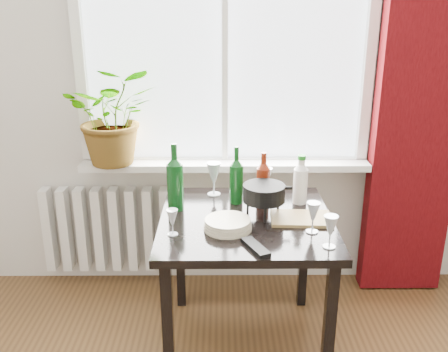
{
  "coord_description": "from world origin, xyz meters",
  "views": [
    {
      "loc": [
        -0.02,
        -0.71,
        1.77
      ],
      "look_at": [
        -0.01,
        1.55,
        0.96
      ],
      "focal_mm": 40.0,
      "sensor_mm": 36.0,
      "label": 1
    }
  ],
  "objects_px": {
    "wineglass_back_center": "(266,182)",
    "fondue_pot": "(264,200)",
    "wineglass_front_left": "(172,222)",
    "cutting_board": "(301,218)",
    "radiator": "(107,229)",
    "cleaning_bottle": "(301,179)",
    "tv_remote": "(255,247)",
    "potted_plant": "(114,116)",
    "wine_bottle_right": "(236,175)",
    "wineglass_front_right": "(313,217)",
    "plate_stack": "(228,224)",
    "table": "(246,235)",
    "wineglass_far_right": "(330,231)",
    "wineglass_back_left": "(214,178)",
    "wine_bottle_left": "(175,176)",
    "bottle_amber": "(263,178)"
  },
  "relations": [
    {
      "from": "wineglass_front_left",
      "to": "tv_remote",
      "type": "bearing_deg",
      "value": -20.83
    },
    {
      "from": "wine_bottle_right",
      "to": "fondue_pot",
      "type": "distance_m",
      "value": 0.23
    },
    {
      "from": "wine_bottle_right",
      "to": "wineglass_back_center",
      "type": "xyz_separation_m",
      "value": [
        0.16,
        0.07,
        -0.07
      ]
    },
    {
      "from": "potted_plant",
      "to": "wine_bottle_right",
      "type": "xyz_separation_m",
      "value": [
        0.7,
        -0.36,
        -0.24
      ]
    },
    {
      "from": "radiator",
      "to": "wineglass_front_right",
      "type": "xyz_separation_m",
      "value": [
        1.15,
        -0.79,
        0.44
      ]
    },
    {
      "from": "wineglass_back_center",
      "to": "wineglass_front_left",
      "type": "distance_m",
      "value": 0.66
    },
    {
      "from": "wine_bottle_right",
      "to": "bottle_amber",
      "type": "bearing_deg",
      "value": -11.17
    },
    {
      "from": "wine_bottle_left",
      "to": "tv_remote",
      "type": "xyz_separation_m",
      "value": [
        0.38,
        -0.44,
        -0.17
      ]
    },
    {
      "from": "wineglass_front_right",
      "to": "wineglass_back_left",
      "type": "relative_size",
      "value": 0.8
    },
    {
      "from": "cleaning_bottle",
      "to": "tv_remote",
      "type": "relative_size",
      "value": 1.45
    },
    {
      "from": "cleaning_bottle",
      "to": "plate_stack",
      "type": "height_order",
      "value": "cleaning_bottle"
    },
    {
      "from": "wineglass_back_left",
      "to": "plate_stack",
      "type": "distance_m",
      "value": 0.45
    },
    {
      "from": "wineglass_far_right",
      "to": "tv_remote",
      "type": "distance_m",
      "value": 0.33
    },
    {
      "from": "wineglass_back_center",
      "to": "fondue_pot",
      "type": "relative_size",
      "value": 0.71
    },
    {
      "from": "plate_stack",
      "to": "table",
      "type": "bearing_deg",
      "value": 52.98
    },
    {
      "from": "wineglass_front_left",
      "to": "cutting_board",
      "type": "relative_size",
      "value": 0.43
    },
    {
      "from": "wineglass_far_right",
      "to": "plate_stack",
      "type": "bearing_deg",
      "value": 157.18
    },
    {
      "from": "potted_plant",
      "to": "wineglass_front_left",
      "type": "height_order",
      "value": "potted_plant"
    },
    {
      "from": "wine_bottle_left",
      "to": "wineglass_back_left",
      "type": "distance_m",
      "value": 0.29
    },
    {
      "from": "wineglass_front_right",
      "to": "bottle_amber",
      "type": "bearing_deg",
      "value": 120.91
    },
    {
      "from": "wineglass_front_left",
      "to": "plate_stack",
      "type": "height_order",
      "value": "wineglass_front_left"
    },
    {
      "from": "radiator",
      "to": "cleaning_bottle",
      "type": "xyz_separation_m",
      "value": [
        1.14,
        -0.43,
        0.49
      ]
    },
    {
      "from": "plate_stack",
      "to": "tv_remote",
      "type": "relative_size",
      "value": 1.26
    },
    {
      "from": "wineglass_far_right",
      "to": "cutting_board",
      "type": "distance_m",
      "value": 0.31
    },
    {
      "from": "wine_bottle_right",
      "to": "fondue_pot",
      "type": "bearing_deg",
      "value": -52.62
    },
    {
      "from": "wineglass_far_right",
      "to": "tv_remote",
      "type": "relative_size",
      "value": 0.84
    },
    {
      "from": "fondue_pot",
      "to": "wine_bottle_left",
      "type": "bearing_deg",
      "value": 163.87
    },
    {
      "from": "table",
      "to": "cutting_board",
      "type": "relative_size",
      "value": 2.88
    },
    {
      "from": "wineglass_back_center",
      "to": "fondue_pot",
      "type": "distance_m",
      "value": 0.25
    },
    {
      "from": "potted_plant",
      "to": "fondue_pot",
      "type": "relative_size",
      "value": 2.38
    },
    {
      "from": "radiator",
      "to": "plate_stack",
      "type": "distance_m",
      "value": 1.14
    },
    {
      "from": "table",
      "to": "wineglass_front_right",
      "type": "relative_size",
      "value": 5.6
    },
    {
      "from": "plate_stack",
      "to": "tv_remote",
      "type": "height_order",
      "value": "plate_stack"
    },
    {
      "from": "cleaning_bottle",
      "to": "wineglass_far_right",
      "type": "height_order",
      "value": "cleaning_bottle"
    },
    {
      "from": "potted_plant",
      "to": "bottle_amber",
      "type": "xyz_separation_m",
      "value": [
        0.84,
        -0.38,
        -0.24
      ]
    },
    {
      "from": "potted_plant",
      "to": "cleaning_bottle",
      "type": "xyz_separation_m",
      "value": [
        1.04,
        -0.37,
        -0.26
      ]
    },
    {
      "from": "radiator",
      "to": "wineglass_back_left",
      "type": "relative_size",
      "value": 4.21
    },
    {
      "from": "cleaning_bottle",
      "to": "wineglass_front_right",
      "type": "distance_m",
      "value": 0.36
    },
    {
      "from": "tv_remote",
      "to": "bottle_amber",
      "type": "bearing_deg",
      "value": 57.28
    },
    {
      "from": "wineglass_far_right",
      "to": "tv_remote",
      "type": "bearing_deg",
      "value": -177.22
    },
    {
      "from": "cleaning_bottle",
      "to": "radiator",
      "type": "bearing_deg",
      "value": 159.33
    },
    {
      "from": "radiator",
      "to": "wineglass_front_right",
      "type": "relative_size",
      "value": 5.27
    },
    {
      "from": "table",
      "to": "potted_plant",
      "type": "relative_size",
      "value": 1.49
    },
    {
      "from": "wine_bottle_right",
      "to": "plate_stack",
      "type": "xyz_separation_m",
      "value": [
        -0.05,
        -0.33,
        -0.13
      ]
    },
    {
      "from": "wineglass_far_right",
      "to": "cutting_board",
      "type": "xyz_separation_m",
      "value": [
        -0.08,
        0.29,
        -0.07
      ]
    },
    {
      "from": "wine_bottle_left",
      "to": "bottle_amber",
      "type": "relative_size",
      "value": 1.23
    },
    {
      "from": "wine_bottle_left",
      "to": "cutting_board",
      "type": "bearing_deg",
      "value": -12.53
    },
    {
      "from": "tv_remote",
      "to": "potted_plant",
      "type": "bearing_deg",
      "value": 106.02
    },
    {
      "from": "table",
      "to": "bottle_amber",
      "type": "height_order",
      "value": "bottle_amber"
    },
    {
      "from": "radiator",
      "to": "wineglass_back_center",
      "type": "bearing_deg",
      "value": -19.77
    }
  ]
}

